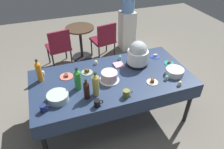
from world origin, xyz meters
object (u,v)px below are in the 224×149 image
at_px(cupcake_berry, 43,73).
at_px(coffee_mug_olive, 126,93).
at_px(ceramic_snack_bowl, 175,72).
at_px(soda_bottle_orange_juice, 39,71).
at_px(cupcake_mint, 167,78).
at_px(coffee_mug_black, 97,103).
at_px(round_cafe_table, 80,37).
at_px(soda_bottle_ginger_ale, 96,84).
at_px(dessert_plate_cobalt, 155,56).
at_px(dessert_plate_cream, 152,82).
at_px(soda_bottle_lime_soda, 78,79).
at_px(frosted_layer_cake, 109,76).
at_px(slow_cooker, 138,54).
at_px(dessert_plate_sage, 87,72).
at_px(glass_salad_bowl, 58,97).
at_px(cupcake_vanilla, 120,58).
at_px(cupcake_cocoa, 96,62).
at_px(maroon_chair_right, 104,39).
at_px(dessert_plate_coral, 66,76).
at_px(cupcake_lemon, 134,54).
at_px(maroon_chair_left, 59,46).
at_px(coffee_mug_navy, 44,108).
at_px(soda_bottle_cola, 86,90).
at_px(cupcake_rose, 180,83).
at_px(dessert_plate_teal, 169,63).
at_px(potluck_table, 112,81).
at_px(water_cooler, 127,25).

height_order(cupcake_berry, coffee_mug_olive, coffee_mug_olive).
height_order(ceramic_snack_bowl, soda_bottle_orange_juice, soda_bottle_orange_juice).
bearing_deg(cupcake_mint, coffee_mug_black, -170.60).
distance_m(ceramic_snack_bowl, round_cafe_table, 2.32).
relative_size(soda_bottle_ginger_ale, round_cafe_table, 0.46).
bearing_deg(round_cafe_table, dessert_plate_cobalt, -61.32).
distance_m(dessert_plate_cream, soda_bottle_lime_soda, 0.99).
distance_m(frosted_layer_cake, cupcake_mint, 0.77).
xyz_separation_m(slow_cooker, cupcake_mint, (0.21, -0.48, -0.14)).
distance_m(dessert_plate_cobalt, cupcake_mint, 0.60).
xyz_separation_m(frosted_layer_cake, cupcake_berry, (-0.84, 0.43, -0.03)).
relative_size(dessert_plate_sage, soda_bottle_lime_soda, 0.52).
height_order(coffee_mug_olive, round_cafe_table, coffee_mug_olive).
distance_m(glass_salad_bowl, cupcake_vanilla, 1.20).
bearing_deg(cupcake_mint, slow_cooker, 114.27).
distance_m(cupcake_cocoa, maroon_chair_right, 1.41).
bearing_deg(cupcake_mint, dessert_plate_coral, 157.76).
xyz_separation_m(cupcake_lemon, maroon_chair_left, (-1.07, 1.23, -0.29)).
bearing_deg(ceramic_snack_bowl, glass_salad_bowl, 179.56).
height_order(cupcake_mint, coffee_mug_navy, coffee_mug_navy).
height_order(cupcake_mint, soda_bottle_lime_soda, soda_bottle_lime_soda).
xyz_separation_m(soda_bottle_cola, coffee_mug_black, (0.08, -0.18, -0.08)).
distance_m(dessert_plate_sage, soda_bottle_ginger_ale, 0.51).
xyz_separation_m(cupcake_rose, coffee_mug_navy, (-1.71, 0.12, 0.01)).
xyz_separation_m(slow_cooker, maroon_chair_right, (-0.05, 1.49, -0.44)).
xyz_separation_m(dessert_plate_coral, dessert_plate_sage, (0.29, -0.00, 0.00)).
relative_size(soda_bottle_orange_juice, maroon_chair_right, 0.39).
bearing_deg(soda_bottle_ginger_ale, round_cafe_table, 83.38).
relative_size(coffee_mug_navy, round_cafe_table, 0.16).
height_order(dessert_plate_cobalt, maroon_chair_right, maroon_chair_right).
xyz_separation_m(dessert_plate_teal, maroon_chair_right, (-0.52, 1.62, -0.27)).
relative_size(coffee_mug_black, round_cafe_table, 0.16).
distance_m(potluck_table, cupcake_rose, 0.91).
distance_m(dessert_plate_teal, coffee_mug_olive, 1.01).
relative_size(frosted_layer_cake, slow_cooker, 0.71).
relative_size(cupcake_cocoa, soda_bottle_orange_juice, 0.21).
distance_m(soda_bottle_lime_soda, coffee_mug_navy, 0.54).
distance_m(dessert_plate_cobalt, soda_bottle_orange_juice, 1.76).
bearing_deg(round_cafe_table, cupcake_rose, -70.61).
bearing_deg(cupcake_lemon, coffee_mug_black, -133.97).
distance_m(dessert_plate_cream, coffee_mug_black, 0.84).
height_order(dessert_plate_cobalt, dessert_plate_teal, dessert_plate_cobalt).
height_order(dessert_plate_coral, dessert_plate_cream, dessert_plate_cream).
xyz_separation_m(cupcake_lemon, coffee_mug_black, (-0.87, -0.91, 0.01)).
xyz_separation_m(soda_bottle_cola, coffee_mug_olive, (0.46, -0.14, -0.08)).
bearing_deg(cupcake_rose, ceramic_snack_bowl, 72.82).
xyz_separation_m(potluck_table, soda_bottle_lime_soda, (-0.48, -0.07, 0.21)).
height_order(cupcake_lemon, water_cooler, water_cooler).
distance_m(dessert_plate_coral, round_cafe_table, 1.77).
xyz_separation_m(cupcake_vanilla, soda_bottle_cola, (-0.69, -0.69, 0.10)).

